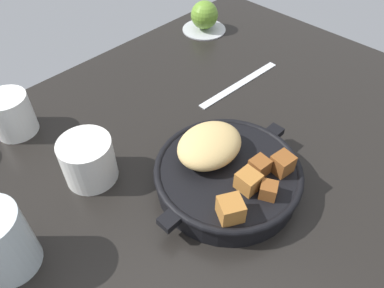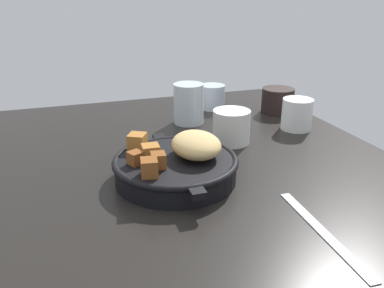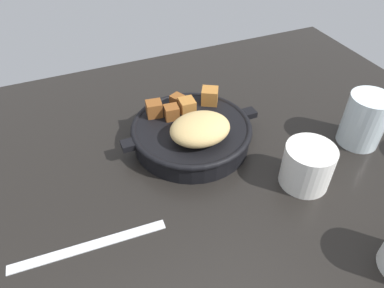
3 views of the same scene
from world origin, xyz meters
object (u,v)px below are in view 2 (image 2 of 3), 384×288
object	(u,v)px
cast_iron_skillet	(177,163)
white_creamer_pitcher	(297,114)
coffee_mug_dark	(278,100)
water_glass_short	(212,97)
water_glass_tall	(189,104)
ceramic_mug_white	(231,127)
butter_knife	(322,231)

from	to	relation	value
cast_iron_skillet	white_creamer_pitcher	size ratio (longest dim) A/B	3.54
coffee_mug_dark	cast_iron_skillet	bearing A→B (deg)	-51.08
cast_iron_skillet	water_glass_short	xyz separation A→B (cm)	(-40.12, 22.26, 0.32)
cast_iron_skillet	coffee_mug_dark	size ratio (longest dim) A/B	3.05
water_glass_tall	ceramic_mug_white	world-z (taller)	water_glass_tall
water_glass_short	water_glass_tall	world-z (taller)	water_glass_tall
cast_iron_skillet	ceramic_mug_white	world-z (taller)	cast_iron_skillet
white_creamer_pitcher	ceramic_mug_white	distance (cm)	19.26
butter_knife	water_glass_tall	xyz separation A→B (cm)	(-52.76, -3.45, 4.96)
cast_iron_skillet	white_creamer_pitcher	xyz separation A→B (cm)	(-16.93, 35.66, 0.72)
water_glass_tall	water_glass_short	bearing A→B (deg)	134.23
white_creamer_pitcher	coffee_mug_dark	bearing A→B (deg)	169.25
cast_iron_skillet	butter_knife	size ratio (longest dim) A/B	1.20
cast_iron_skillet	butter_knife	bearing A→B (deg)	33.71
water_glass_short	coffee_mug_dark	bearing A→B (deg)	60.23
ceramic_mug_white	coffee_mug_dark	bearing A→B (deg)	128.57
white_creamer_pitcher	coffee_mug_dark	size ratio (longest dim) A/B	0.86
white_creamer_pitcher	water_glass_tall	size ratio (longest dim) A/B	0.75
cast_iron_skillet	butter_knife	world-z (taller)	cast_iron_skillet
coffee_mug_dark	water_glass_short	bearing A→B (deg)	-119.77
water_glass_tall	butter_knife	bearing A→B (deg)	3.74
cast_iron_skillet	water_glass_short	world-z (taller)	cast_iron_skillet
water_glass_short	water_glass_tall	xyz separation A→B (cm)	(10.20, -10.48, 1.70)
cast_iron_skillet	ceramic_mug_white	distance (cm)	21.57
water_glass_tall	white_creamer_pitcher	bearing A→B (deg)	61.43
cast_iron_skillet	coffee_mug_dark	xyz separation A→B (cm)	(-30.94, 38.32, 0.29)
white_creamer_pitcher	water_glass_short	distance (cm)	26.79
butter_knife	coffee_mug_dark	size ratio (longest dim) A/B	2.55
butter_knife	white_creamer_pitcher	bearing A→B (deg)	155.54
butter_knife	water_glass_tall	size ratio (longest dim) A/B	2.21
water_glass_short	coffee_mug_dark	world-z (taller)	same
cast_iron_skillet	ceramic_mug_white	xyz separation A→B (cm)	(-13.68, 16.67, 0.67)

